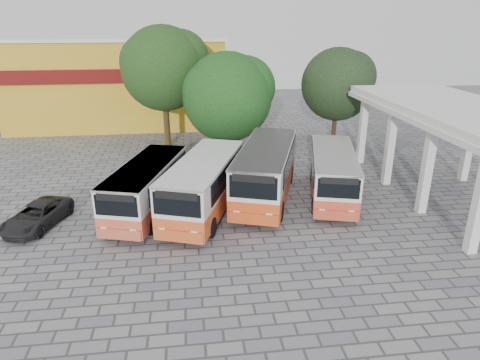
{
  "coord_description": "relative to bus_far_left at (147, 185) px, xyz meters",
  "views": [
    {
      "loc": [
        -4.64,
        -18.07,
        9.97
      ],
      "look_at": [
        -1.85,
        4.01,
        1.5
      ],
      "focal_mm": 32.0,
      "sensor_mm": 36.0,
      "label": 1
    }
  ],
  "objects": [
    {
      "name": "tree_right",
      "position": [
        14.68,
        12.37,
        3.49
      ],
      "size": [
        6.19,
        5.9,
        7.83
      ],
      "color": "#432C1B",
      "rests_on": "ground"
    },
    {
      "name": "bus_far_left",
      "position": [
        0.0,
        0.0,
        0.0
      ],
      "size": [
        4.33,
        8.05,
        2.74
      ],
      "rotation": [
        0.0,
        0.0,
        -0.28
      ],
      "color": "#C74F34",
      "rests_on": "ground"
    },
    {
      "name": "tree_left",
      "position": [
        0.72,
        12.89,
        4.9
      ],
      "size": [
        6.89,
        6.56,
        9.55
      ],
      "color": "#483519",
      "rests_on": "ground"
    },
    {
      "name": "ground",
      "position": [
        6.91,
        -3.63,
        -1.58
      ],
      "size": [
        90.0,
        90.0,
        0.0
      ],
      "primitive_type": "plane",
      "color": "gray",
      "rests_on": "ground"
    },
    {
      "name": "bus_far_right",
      "position": [
        10.55,
        0.74,
        0.03
      ],
      "size": [
        4.29,
        8.18,
        2.79
      ],
      "rotation": [
        0.0,
        0.0,
        -0.27
      ],
      "color": "#C04025",
      "rests_on": "ground"
    },
    {
      "name": "parked_car",
      "position": [
        -5.49,
        -0.96,
        -0.99
      ],
      "size": [
        3.13,
        4.63,
        1.18
      ],
      "primitive_type": "imported",
      "rotation": [
        0.0,
        0.0,
        -0.3
      ],
      "color": "black",
      "rests_on": "ground"
    },
    {
      "name": "terminal_shelter",
      "position": [
        17.41,
        0.37,
        3.33
      ],
      "size": [
        6.8,
        15.8,
        5.4
      ],
      "color": "silver",
      "rests_on": "ground"
    },
    {
      "name": "tree_middle",
      "position": [
        5.39,
        9.79,
        3.13
      ],
      "size": [
        6.91,
        6.58,
        7.78
      ],
      "color": "#3E311D",
      "rests_on": "ground"
    },
    {
      "name": "bus_centre_right",
      "position": [
        6.67,
        1.13,
        0.24
      ],
      "size": [
        5.31,
        9.31,
        3.15
      ],
      "rotation": [
        0.0,
        0.0,
        -0.33
      ],
      "color": "#D04414",
      "rests_on": "ground"
    },
    {
      "name": "shophouse_block",
      "position": [
        -4.09,
        22.36,
        2.58
      ],
      "size": [
        20.4,
        10.4,
        8.3
      ],
      "color": "gold",
      "rests_on": "ground"
    },
    {
      "name": "bus_centre_left",
      "position": [
        3.04,
        -0.38,
        0.15
      ],
      "size": [
        5.13,
        8.85,
        2.99
      ],
      "rotation": [
        0.0,
        0.0,
        -0.34
      ],
      "color": "#CC4C1D",
      "rests_on": "ground"
    }
  ]
}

